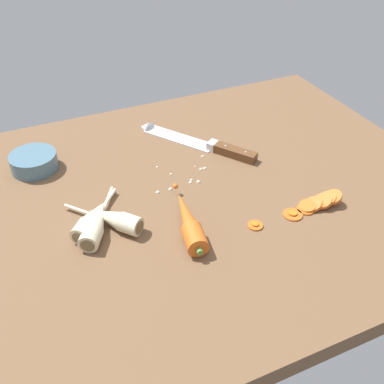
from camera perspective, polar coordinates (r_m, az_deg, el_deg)
ground_plane at (r=103.18cm, az=-0.45°, el=-0.93°), size 120.00×90.00×4.00cm
chefs_knife at (r=119.08cm, az=0.13°, el=6.41°), size 22.36×30.56×4.18cm
whole_carrot at (r=91.07cm, az=-0.43°, el=-3.72°), size 7.13×21.73×4.20cm
parsnip_front at (r=92.75cm, az=-11.89°, el=-3.90°), size 11.65×18.05×4.00cm
parsnip_mid_left at (r=93.21cm, az=-9.75°, el=-3.34°), size 13.63×15.64×4.00cm
parsnip_mid_right at (r=93.86cm, az=-12.45°, el=-3.42°), size 12.82×14.76×4.00cm
carrot_slice_stack at (r=101.04cm, az=15.54°, el=-1.28°), size 10.27×4.66×3.32cm
carrot_slice_stray_near at (r=93.87cm, az=7.92°, el=-4.08°), size 3.15×3.15×0.70cm
carrot_slice_stray_mid at (r=97.88cm, az=12.49°, el=-2.69°), size 4.10×4.10×0.70cm
prep_bowl at (r=114.66cm, az=-19.19°, el=3.66°), size 11.00×11.00×4.00cm
mince_crumbs at (r=106.17cm, az=-0.68°, el=1.95°), size 16.27×10.30×0.89cm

